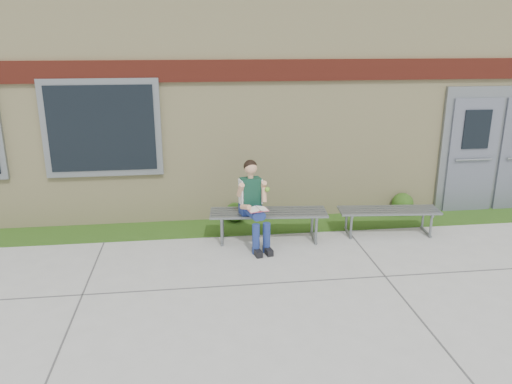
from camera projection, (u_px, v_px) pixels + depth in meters
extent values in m
plane|color=#9E9E99|center=(323.00, 300.00, 6.20)|extent=(80.00, 80.00, 0.00)
cube|color=#1C4312|center=(285.00, 224.00, 8.66)|extent=(16.00, 0.80, 0.02)
cube|color=beige|center=(259.00, 89.00, 11.29)|extent=(16.00, 6.00, 4.00)
cube|color=maroon|center=(284.00, 70.00, 8.24)|extent=(16.00, 0.06, 0.35)
cube|color=slate|center=(102.00, 128.00, 8.14)|extent=(1.90, 0.08, 1.60)
cube|color=black|center=(102.00, 129.00, 8.10)|extent=(1.70, 0.04, 1.40)
cube|color=slate|center=(497.00, 149.00, 9.15)|extent=(2.20, 0.08, 2.30)
cube|color=slate|center=(472.00, 156.00, 9.07)|extent=(0.92, 0.06, 2.10)
cube|color=slate|center=(268.00, 212.00, 7.91)|extent=(1.88, 0.67, 0.04)
cube|color=slate|center=(222.00, 229.00, 7.90)|extent=(0.09, 0.51, 0.42)
cube|color=slate|center=(313.00, 225.00, 8.08)|extent=(0.09, 0.51, 0.42)
cube|color=slate|center=(389.00, 210.00, 8.17)|extent=(1.67, 0.60, 0.03)
cube|color=slate|center=(350.00, 225.00, 8.16)|extent=(0.08, 0.46, 0.37)
cube|color=slate|center=(425.00, 221.00, 8.32)|extent=(0.08, 0.46, 0.37)
cube|color=navy|center=(250.00, 209.00, 7.80)|extent=(0.36, 0.28, 0.15)
cube|color=#0D3222|center=(251.00, 191.00, 7.70)|extent=(0.33, 0.24, 0.43)
sphere|color=tan|center=(251.00, 168.00, 7.58)|extent=(0.23, 0.23, 0.20)
sphere|color=black|center=(250.00, 166.00, 7.59)|extent=(0.24, 0.24, 0.21)
cylinder|color=navy|center=(250.00, 213.00, 7.55)|extent=(0.22, 0.41, 0.14)
cylinder|color=navy|center=(261.00, 212.00, 7.60)|extent=(0.22, 0.41, 0.14)
cylinder|color=navy|center=(256.00, 239.00, 7.45)|extent=(0.11, 0.11, 0.47)
cylinder|color=navy|center=(267.00, 238.00, 7.50)|extent=(0.11, 0.11, 0.47)
cube|color=black|center=(257.00, 252.00, 7.45)|extent=(0.14, 0.26, 0.09)
cube|color=black|center=(268.00, 251.00, 7.50)|extent=(0.14, 0.26, 0.09)
cylinder|color=tan|center=(241.00, 190.00, 7.57)|extent=(0.12, 0.22, 0.25)
cylinder|color=tan|center=(263.00, 188.00, 7.68)|extent=(0.12, 0.22, 0.25)
cube|color=white|center=(258.00, 209.00, 7.44)|extent=(0.33, 0.26, 0.01)
cube|color=#C74A60|center=(258.00, 210.00, 7.45)|extent=(0.33, 0.27, 0.01)
sphere|color=#68A92D|center=(267.00, 189.00, 7.57)|extent=(0.08, 0.08, 0.08)
sphere|color=#1C4312|center=(235.00, 212.00, 8.74)|extent=(0.34, 0.34, 0.34)
sphere|color=#1C4312|center=(403.00, 204.00, 9.11)|extent=(0.39, 0.39, 0.39)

